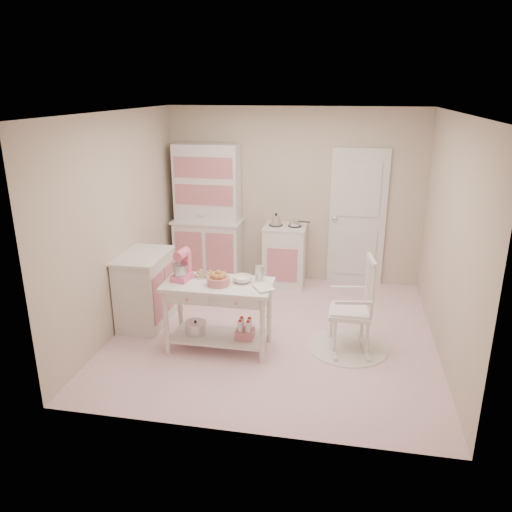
{
  "coord_description": "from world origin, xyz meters",
  "views": [
    {
      "loc": [
        0.79,
        -5.43,
        2.85
      ],
      "look_at": [
        -0.23,
        0.02,
        0.97
      ],
      "focal_mm": 35.0,
      "sensor_mm": 36.0,
      "label": 1
    }
  ],
  "objects_px": {
    "hutch": "(207,213)",
    "work_table": "(219,316)",
    "stove": "(285,255)",
    "bread_basket": "(218,281)",
    "base_cabinet": "(145,289)",
    "stand_mixer": "(181,266)",
    "rocking_chair": "(350,304)"
  },
  "relations": [
    {
      "from": "stove",
      "to": "stand_mixer",
      "type": "xyz_separation_m",
      "value": [
        -0.9,
        -2.07,
        0.51
      ]
    },
    {
      "from": "stove",
      "to": "stand_mixer",
      "type": "height_order",
      "value": "stand_mixer"
    },
    {
      "from": "stove",
      "to": "rocking_chair",
      "type": "relative_size",
      "value": 0.84
    },
    {
      "from": "rocking_chair",
      "to": "work_table",
      "type": "xyz_separation_m",
      "value": [
        -1.46,
        -0.27,
        -0.15
      ]
    },
    {
      "from": "bread_basket",
      "to": "work_table",
      "type": "bearing_deg",
      "value": 111.8
    },
    {
      "from": "stand_mixer",
      "to": "bread_basket",
      "type": "distance_m",
      "value": 0.46
    },
    {
      "from": "work_table",
      "to": "stand_mixer",
      "type": "relative_size",
      "value": 3.53
    },
    {
      "from": "hutch",
      "to": "rocking_chair",
      "type": "bearing_deg",
      "value": -40.69
    },
    {
      "from": "base_cabinet",
      "to": "bread_basket",
      "type": "relative_size",
      "value": 3.68
    },
    {
      "from": "rocking_chair",
      "to": "work_table",
      "type": "relative_size",
      "value": 0.92
    },
    {
      "from": "rocking_chair",
      "to": "base_cabinet",
      "type": "bearing_deg",
      "value": 167.19
    },
    {
      "from": "base_cabinet",
      "to": "stand_mixer",
      "type": "xyz_separation_m",
      "value": [
        0.64,
        -0.43,
        0.51
      ]
    },
    {
      "from": "stove",
      "to": "stand_mixer",
      "type": "bearing_deg",
      "value": -113.43
    },
    {
      "from": "hutch",
      "to": "base_cabinet",
      "type": "xyz_separation_m",
      "value": [
        -0.34,
        -1.69,
        -0.58
      ]
    },
    {
      "from": "stove",
      "to": "bread_basket",
      "type": "distance_m",
      "value": 2.22
    },
    {
      "from": "hutch",
      "to": "base_cabinet",
      "type": "bearing_deg",
      "value": -101.41
    },
    {
      "from": "rocking_chair",
      "to": "stand_mixer",
      "type": "height_order",
      "value": "stand_mixer"
    },
    {
      "from": "hutch",
      "to": "base_cabinet",
      "type": "height_order",
      "value": "hutch"
    },
    {
      "from": "hutch",
      "to": "stand_mixer",
      "type": "bearing_deg",
      "value": -81.86
    },
    {
      "from": "hutch",
      "to": "work_table",
      "type": "relative_size",
      "value": 1.73
    },
    {
      "from": "stand_mixer",
      "to": "bread_basket",
      "type": "bearing_deg",
      "value": 0.17
    },
    {
      "from": "hutch",
      "to": "bread_basket",
      "type": "xyz_separation_m",
      "value": [
        0.74,
        -2.19,
        -0.19
      ]
    },
    {
      "from": "hutch",
      "to": "work_table",
      "type": "bearing_deg",
      "value": -71.32
    },
    {
      "from": "hutch",
      "to": "base_cabinet",
      "type": "distance_m",
      "value": 1.82
    },
    {
      "from": "base_cabinet",
      "to": "bread_basket",
      "type": "height_order",
      "value": "base_cabinet"
    },
    {
      "from": "base_cabinet",
      "to": "bread_basket",
      "type": "xyz_separation_m",
      "value": [
        1.08,
        -0.5,
        0.39
      ]
    },
    {
      "from": "work_table",
      "to": "base_cabinet",
      "type": "bearing_deg",
      "value": 157.27
    },
    {
      "from": "hutch",
      "to": "work_table",
      "type": "height_order",
      "value": "hutch"
    },
    {
      "from": "work_table",
      "to": "stand_mixer",
      "type": "bearing_deg",
      "value": 177.27
    },
    {
      "from": "work_table",
      "to": "stand_mixer",
      "type": "distance_m",
      "value": 0.71
    },
    {
      "from": "base_cabinet",
      "to": "rocking_chair",
      "type": "height_order",
      "value": "rocking_chair"
    },
    {
      "from": "work_table",
      "to": "bread_basket",
      "type": "bearing_deg",
      "value": -68.2
    }
  ]
}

